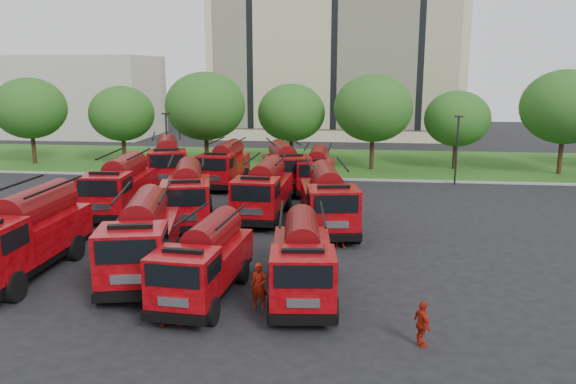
% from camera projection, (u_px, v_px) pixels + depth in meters
% --- Properties ---
extents(ground, '(140.00, 140.00, 0.00)m').
position_uv_depth(ground, '(256.00, 252.00, 26.45)').
color(ground, black).
rests_on(ground, ground).
extents(lawn, '(70.00, 16.00, 0.12)m').
position_uv_depth(lawn, '(304.00, 162.00, 51.66)').
color(lawn, '#234913').
rests_on(lawn, ground).
extents(curb, '(70.00, 0.30, 0.14)m').
position_uv_depth(curb, '(295.00, 178.00, 43.80)').
color(curb, gray).
rests_on(curb, ground).
extents(apartment_building, '(30.00, 14.18, 25.00)m').
position_uv_depth(apartment_building, '(336.00, 35.00, 70.03)').
color(apartment_building, beige).
rests_on(apartment_building, ground).
extents(side_building, '(18.00, 12.00, 10.00)m').
position_uv_depth(side_building, '(83.00, 96.00, 71.46)').
color(side_building, '#AFA99B').
rests_on(side_building, ground).
extents(tree_0, '(6.30, 6.30, 7.70)m').
position_uv_depth(tree_0, '(30.00, 108.00, 49.43)').
color(tree_0, '#382314').
rests_on(tree_0, ground).
extents(tree_1, '(5.71, 5.71, 6.98)m').
position_uv_depth(tree_1, '(122.00, 114.00, 49.60)').
color(tree_1, '#382314').
rests_on(tree_1, ground).
extents(tree_2, '(6.72, 6.72, 8.22)m').
position_uv_depth(tree_2, '(205.00, 106.00, 47.06)').
color(tree_2, '#382314').
rests_on(tree_2, ground).
extents(tree_3, '(5.88, 5.88, 7.19)m').
position_uv_depth(tree_3, '(291.00, 113.00, 48.84)').
color(tree_3, '#382314').
rests_on(tree_3, ground).
extents(tree_4, '(6.55, 6.55, 8.01)m').
position_uv_depth(tree_4, '(373.00, 108.00, 46.47)').
color(tree_4, '#382314').
rests_on(tree_4, ground).
extents(tree_5, '(5.46, 5.46, 6.68)m').
position_uv_depth(tree_5, '(457.00, 119.00, 46.84)').
color(tree_5, '#382314').
rests_on(tree_5, ground).
extents(tree_6, '(6.89, 6.89, 8.42)m').
position_uv_depth(tree_6, '(565.00, 107.00, 44.23)').
color(tree_6, '#382314').
rests_on(tree_6, ground).
extents(lamp_post_0, '(0.60, 0.25, 5.11)m').
position_uv_depth(lamp_post_0, '(167.00, 141.00, 43.65)').
color(lamp_post_0, black).
rests_on(lamp_post_0, ground).
extents(lamp_post_1, '(0.60, 0.25, 5.11)m').
position_uv_depth(lamp_post_1, '(457.00, 146.00, 41.15)').
color(lamp_post_1, black).
rests_on(lamp_post_1, ground).
extents(fire_truck_0, '(2.85, 7.64, 3.47)m').
position_uv_depth(fire_truck_0, '(23.00, 234.00, 23.22)').
color(fire_truck_0, black).
rests_on(fire_truck_0, ground).
extents(fire_truck_1, '(3.97, 7.54, 3.27)m').
position_uv_depth(fire_truck_1, '(142.00, 238.00, 22.98)').
color(fire_truck_1, black).
rests_on(fire_truck_1, ground).
extents(fire_truck_2, '(2.69, 6.46, 2.87)m').
position_uv_depth(fire_truck_2, '(205.00, 260.00, 20.98)').
color(fire_truck_2, black).
rests_on(fire_truck_2, ground).
extents(fire_truck_3, '(2.87, 6.60, 2.92)m').
position_uv_depth(fire_truck_3, '(302.00, 260.00, 20.95)').
color(fire_truck_3, black).
rests_on(fire_truck_3, ground).
extents(fire_truck_4, '(3.14, 7.46, 3.31)m').
position_uv_depth(fire_truck_4, '(120.00, 186.00, 33.23)').
color(fire_truck_4, black).
rests_on(fire_truck_4, ground).
extents(fire_truck_5, '(4.17, 7.58, 3.28)m').
position_uv_depth(fire_truck_5, '(187.00, 194.00, 31.09)').
color(fire_truck_5, black).
rests_on(fire_truck_5, ground).
extents(fire_truck_6, '(2.77, 7.10, 3.19)m').
position_uv_depth(fire_truck_6, '(264.00, 190.00, 32.25)').
color(fire_truck_6, black).
rests_on(fire_truck_6, ground).
extents(fire_truck_7, '(3.57, 7.48, 3.27)m').
position_uv_depth(fire_truck_7, '(328.00, 199.00, 29.86)').
color(fire_truck_7, black).
rests_on(fire_truck_7, ground).
extents(fire_truck_8, '(4.83, 8.02, 3.46)m').
position_uv_depth(fire_truck_8, '(168.00, 162.00, 41.32)').
color(fire_truck_8, black).
rests_on(fire_truck_8, ground).
extents(fire_truck_9, '(2.73, 6.94, 3.12)m').
position_uv_depth(fire_truck_9, '(225.00, 164.00, 41.14)').
color(fire_truck_9, black).
rests_on(fire_truck_9, ground).
extents(fire_truck_10, '(4.34, 7.46, 3.22)m').
position_uv_depth(fire_truck_10, '(285.00, 167.00, 39.93)').
color(fire_truck_10, black).
rests_on(fire_truck_10, ground).
extents(fire_truck_11, '(2.42, 6.53, 2.97)m').
position_uv_depth(fire_truck_11, '(317.00, 170.00, 39.16)').
color(fire_truck_11, black).
rests_on(fire_truck_11, ground).
extents(firefighter_0, '(0.63, 0.47, 1.68)m').
position_uv_depth(firefighter_0, '(259.00, 308.00, 20.23)').
color(firefighter_0, '#A11B0C').
rests_on(firefighter_0, ground).
extents(firefighter_1, '(1.04, 0.71, 1.95)m').
position_uv_depth(firefighter_1, '(174.00, 327.00, 18.78)').
color(firefighter_1, '#A11B0C').
rests_on(firefighter_1, ground).
extents(firefighter_2, '(0.80, 0.99, 1.48)m').
position_uv_depth(firefighter_2, '(421.00, 346.00, 17.46)').
color(firefighter_2, '#A11B0C').
rests_on(firefighter_2, ground).
extents(firefighter_3, '(1.23, 1.07, 1.70)m').
position_uv_depth(firefighter_3, '(317.00, 290.00, 21.86)').
color(firefighter_3, black).
rests_on(firefighter_3, ground).
extents(firefighter_4, '(0.90, 1.03, 1.77)m').
position_uv_depth(firefighter_4, '(130.00, 243.00, 27.78)').
color(firefighter_4, black).
rests_on(firefighter_4, ground).
extents(firefighter_5, '(1.45, 0.74, 1.50)m').
position_uv_depth(firefighter_5, '(340.00, 247.00, 27.09)').
color(firefighter_5, '#A11B0C').
rests_on(firefighter_5, ground).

